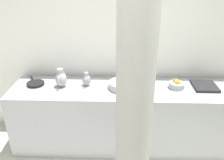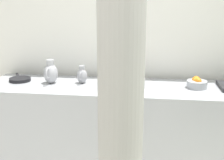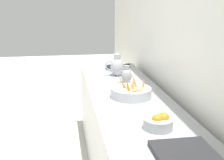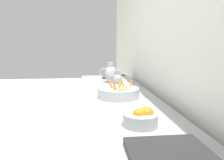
# 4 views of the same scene
# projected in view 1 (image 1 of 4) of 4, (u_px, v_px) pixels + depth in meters

# --- Properties ---
(tile_wall_left) EXTENTS (0.10, 7.71, 3.00)m
(tile_wall_left) POSITION_uv_depth(u_px,v_px,m) (168.00, 34.00, 3.23)
(tile_wall_left) COLOR white
(tile_wall_left) RESTS_ON ground_plane
(prep_counter) EXTENTS (0.71, 3.16, 0.89)m
(prep_counter) POSITION_uv_depth(u_px,v_px,m) (130.00, 117.00, 3.28)
(prep_counter) COLOR #9EA0A5
(prep_counter) RESTS_ON ground_plane
(vegetable_colander) EXTENTS (0.37, 0.37, 0.21)m
(vegetable_colander) POSITION_uv_depth(u_px,v_px,m) (123.00, 85.00, 3.08)
(vegetable_colander) COLOR #ADAFB5
(vegetable_colander) RESTS_ON prep_counter
(orange_bowl) EXTENTS (0.20, 0.20, 0.11)m
(orange_bowl) POSITION_uv_depth(u_px,v_px,m) (176.00, 84.00, 3.09)
(orange_bowl) COLOR #9EA0A5
(orange_bowl) RESTS_ON prep_counter
(metal_pitcher_tall) EXTENTS (0.21, 0.15, 0.25)m
(metal_pitcher_tall) POSITION_uv_depth(u_px,v_px,m) (61.00, 79.00, 3.09)
(metal_pitcher_tall) COLOR #A3A3A8
(metal_pitcher_tall) RESTS_ON prep_counter
(metal_pitcher_short) EXTENTS (0.16, 0.11, 0.19)m
(metal_pitcher_short) POSITION_uv_depth(u_px,v_px,m) (86.00, 80.00, 3.13)
(metal_pitcher_short) COLOR #939399
(metal_pitcher_short) RESTS_ON prep_counter
(counter_sink_basin) EXTENTS (0.34, 0.30, 0.04)m
(counter_sink_basin) POSITION_uv_depth(u_px,v_px,m) (205.00, 86.00, 3.11)
(counter_sink_basin) COLOR #232326
(counter_sink_basin) RESTS_ON prep_counter
(skillet_on_counter) EXTENTS (0.35, 0.26, 0.03)m
(skillet_on_counter) POSITION_uv_depth(u_px,v_px,m) (35.00, 84.00, 3.17)
(skillet_on_counter) COLOR black
(skillet_on_counter) RESTS_ON prep_counter
(support_column) EXTENTS (0.27, 0.27, 3.00)m
(support_column) POSITION_uv_depth(u_px,v_px,m) (135.00, 96.00, 1.65)
(support_column) COLOR #9E9B93
(support_column) RESTS_ON ground_plane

